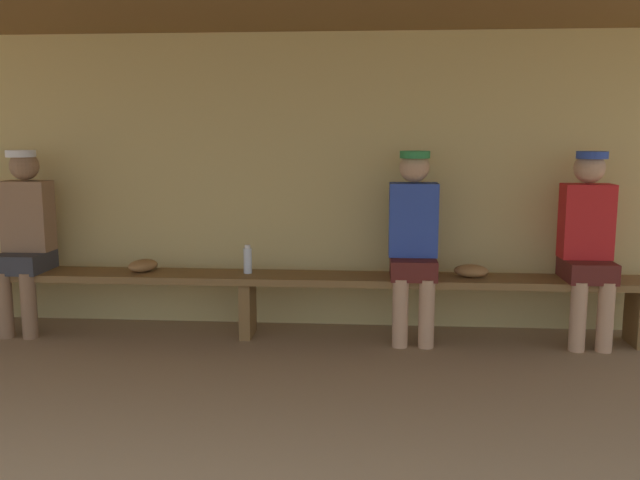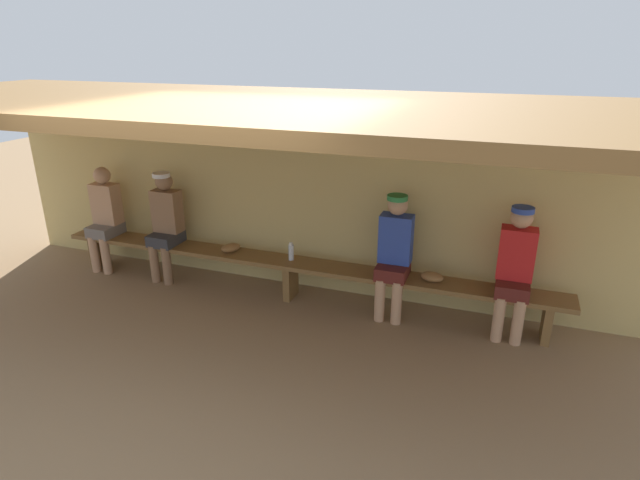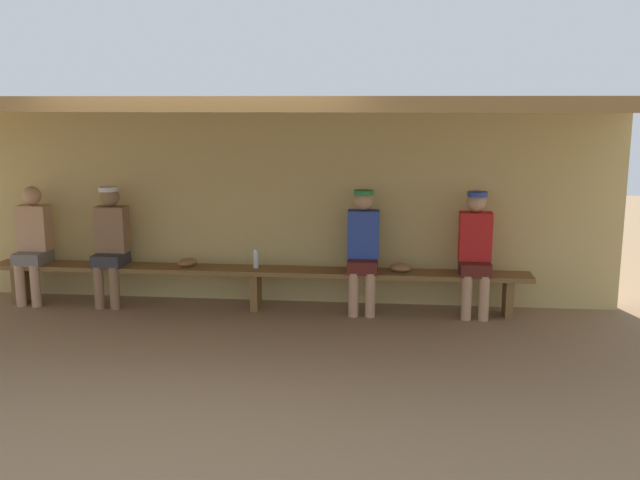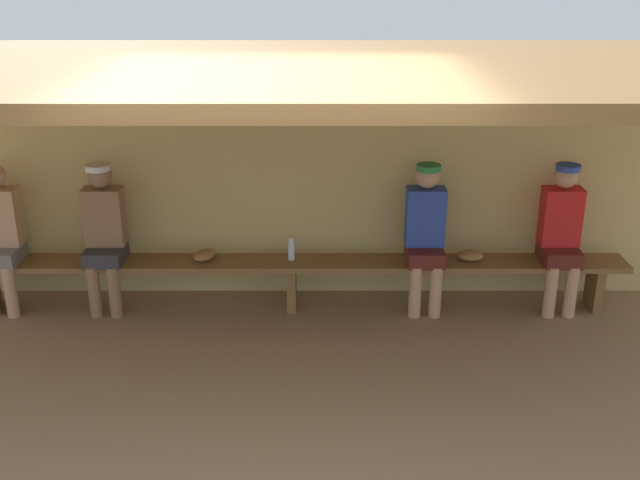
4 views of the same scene
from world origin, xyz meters
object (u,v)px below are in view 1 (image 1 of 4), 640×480
player_middle (25,232)px  player_with_sunglasses (588,239)px  baseball_glove_worn (471,271)px  water_bottle_blue (248,260)px  bench (247,284)px  player_leftmost (413,237)px  baseball_glove_tan (143,266)px

player_middle → player_with_sunglasses: bearing=0.0°
player_middle → baseball_glove_worn: player_middle is taller
player_middle → water_bottle_blue: (1.65, 0.03, -0.19)m
bench → player_leftmost: player_leftmost is taller
player_with_sunglasses → bench: bearing=-179.9°
player_leftmost → water_bottle_blue: (-1.19, 0.03, -0.19)m
bench → player_with_sunglasses: size_ratio=4.46×
player_leftmost → water_bottle_blue: bearing=178.7°
water_bottle_blue → baseball_glove_tan: 0.78m
bench → baseball_glove_worn: baseball_glove_worn is taller
bench → player_leftmost: bearing=0.2°
player_middle → player_with_sunglasses: 4.03m
bench → water_bottle_blue: bearing=86.6°
player_with_sunglasses → baseball_glove_tan: size_ratio=5.60×
player_middle → baseball_glove_tan: 0.90m
water_bottle_blue → baseball_glove_tan: size_ratio=0.87×
water_bottle_blue → baseball_glove_tan: water_bottle_blue is taller
bench → baseball_glove_worn: 1.60m
bench → baseball_glove_worn: size_ratio=25.00×
water_bottle_blue → player_with_sunglasses: bearing=-0.6°
player_leftmost → bench: bearing=-179.8°
player_with_sunglasses → player_leftmost: size_ratio=1.00×
player_leftmost → baseball_glove_tan: bearing=179.3°
player_middle → baseball_glove_tan: player_middle is taller
bench → baseball_glove_tan: bearing=178.0°
player_with_sunglasses → player_middle: bearing=180.0°
player_with_sunglasses → baseball_glove_worn: bearing=179.3°
player_leftmost → water_bottle_blue: size_ratio=6.46×
baseball_glove_tan → baseball_glove_worn: size_ratio=1.00×
player_middle → baseball_glove_worn: 3.26m
player_with_sunglasses → player_leftmost: bearing=180.0°
baseball_glove_tan → water_bottle_blue: bearing=119.6°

